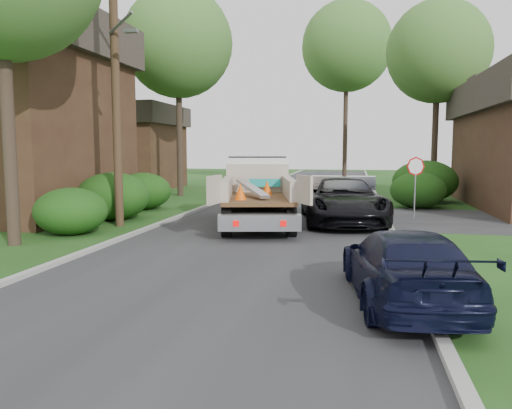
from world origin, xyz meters
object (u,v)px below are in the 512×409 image
object	(u,v)px
tree_left_back	(36,33)
tree_center_far	(347,47)
flatbed_truck	(257,187)
black_pickup	(342,200)
house_left_far	(124,146)
tree_right_far	(438,52)
navy_suv	(405,266)
stop_sign	(415,174)
utility_pole	(116,81)
tree_left_far	(178,43)

from	to	relation	value
tree_left_back	tree_center_far	distance (m)	23.43
tree_center_far	flatbed_truck	xyz separation A→B (m)	(-2.76, -23.17, -9.62)
tree_left_back	black_pickup	size ratio (longest dim) A/B	1.94
house_left_far	black_pickup	world-z (taller)	house_left_far
tree_center_far	tree_right_far	bearing A→B (deg)	-61.19
tree_center_far	navy_suv	bearing A→B (deg)	-86.89
stop_sign	navy_suv	world-z (taller)	stop_sign
tree_center_far	flatbed_truck	distance (m)	25.24
house_left_far	black_pickup	bearing A→B (deg)	-42.71
stop_sign	flatbed_truck	xyz separation A→B (m)	(-5.96, -2.17, -0.42)
house_left_far	tree_center_far	world-z (taller)	tree_center_far
stop_sign	flatbed_truck	world-z (taller)	flatbed_truck
tree_left_back	navy_suv	xyz separation A→B (m)	(17.76, -15.50, -8.31)
utility_pole	house_left_far	world-z (taller)	utility_pole
stop_sign	tree_center_far	size ratio (longest dim) A/B	0.17
tree_left_far	tree_left_back	size ratio (longest dim) A/B	1.02
stop_sign	utility_pole	bearing A→B (deg)	-159.38
stop_sign	black_pickup	world-z (taller)	stop_sign
tree_right_far	tree_left_back	world-z (taller)	tree_left_back
tree_center_far	black_pickup	size ratio (longest dim) A/B	2.36
house_left_far	tree_right_far	bearing A→B (deg)	-5.44
house_left_far	navy_suv	size ratio (longest dim) A/B	1.65
tree_left_far	tree_right_far	distance (m)	15.31
tree_left_far	flatbed_truck	bearing A→B (deg)	-56.47
tree_right_far	black_pickup	bearing A→B (deg)	-111.92
house_left_far	navy_suv	world-z (taller)	house_left_far
black_pickup	stop_sign	bearing A→B (deg)	22.24
stop_sign	tree_left_far	size ratio (longest dim) A/B	0.20
house_left_far	stop_sign	bearing A→B (deg)	-34.81
stop_sign	navy_suv	xyz separation A→B (m)	(-1.44, -11.50, -1.11)
tree_right_far	tree_center_far	world-z (taller)	tree_center_far
utility_pole	tree_left_back	xyz separation A→B (m)	(-8.52, 8.02, 3.80)
tree_right_far	navy_suv	distance (m)	24.11
stop_sign	navy_suv	bearing A→B (deg)	-97.12
tree_right_far	flatbed_truck	xyz separation A→B (m)	(-8.26, -13.17, -7.12)
tree_left_back	flatbed_truck	bearing A→B (deg)	-24.99
flatbed_truck	utility_pole	bearing A→B (deg)	-170.56
tree_center_far	tree_left_back	bearing A→B (deg)	-133.26
utility_pole	tree_left_back	world-z (taller)	tree_left_back
flatbed_truck	house_left_far	bearing A→B (deg)	118.07
utility_pole	navy_suv	world-z (taller)	utility_pole
tree_right_far	tree_center_far	size ratio (longest dim) A/B	0.79
tree_left_back	tree_right_far	bearing A→B (deg)	18.03
tree_left_back	flatbed_truck	size ratio (longest dim) A/B	1.71
tree_left_far	navy_suv	world-z (taller)	tree_left_far
stop_sign	tree_left_back	bearing A→B (deg)	168.23
stop_sign	tree_right_far	bearing A→B (deg)	78.19
tree_left_back	tree_center_far	size ratio (longest dim) A/B	0.82
tree_left_far	tree_right_far	xyz separation A→B (m)	(15.00, 3.00, -0.50)
tree_left_back	tree_left_far	bearing A→B (deg)	31.61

